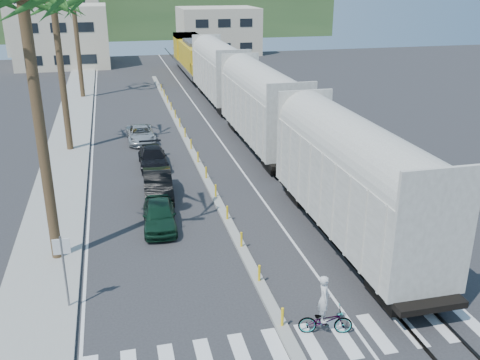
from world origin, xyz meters
name	(u,v)px	position (x,y,z in m)	size (l,w,h in m)	color
ground	(274,312)	(0.00, 0.00, 0.00)	(140.00, 140.00, 0.00)	#28282B
sidewalk	(70,138)	(-8.50, 25.00, 0.07)	(3.00, 90.00, 0.15)	gray
rails	(235,119)	(5.00, 28.00, 0.03)	(1.56, 100.00, 0.06)	black
median	(191,150)	(0.00, 19.96, 0.09)	(0.45, 60.00, 0.85)	gray
crosswalk	(291,347)	(0.00, -2.00, 0.01)	(14.00, 2.20, 0.01)	silver
lane_markings	(154,134)	(-2.15, 25.00, 0.00)	(9.42, 90.00, 0.01)	silver
freight_train	(242,92)	(5.00, 25.32, 2.91)	(3.00, 60.94, 5.85)	#A5A297
street_sign	(63,262)	(-7.30, 2.00, 1.97)	(0.60, 0.08, 3.00)	slate
buildings	(98,26)	(-6.41, 71.66, 4.36)	(38.00, 27.00, 10.00)	beige
hillside	(131,5)	(0.00, 100.00, 6.00)	(80.00, 20.00, 12.00)	#385628
car_lead	(159,215)	(-3.35, 8.15, 0.67)	(1.81, 4.03, 1.34)	#10301F
car_second	(158,185)	(-3.05, 12.03, 0.73)	(1.74, 4.47, 1.45)	black
car_third	(153,158)	(-2.90, 17.18, 0.62)	(1.75, 4.29, 1.24)	black
car_rear	(141,134)	(-3.29, 23.02, 0.59)	(2.05, 4.31, 1.19)	#B6B9BC
cyclist	(325,315)	(1.35, -1.55, 0.71)	(1.52, 2.17, 2.26)	#9EA0A5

